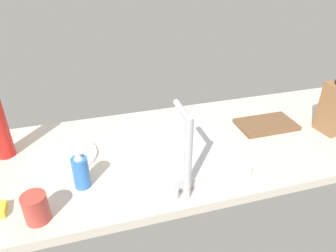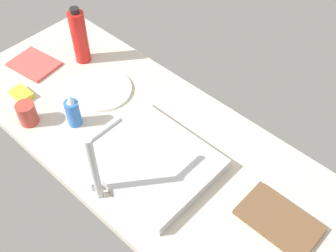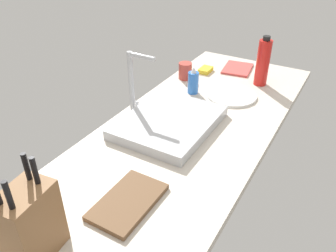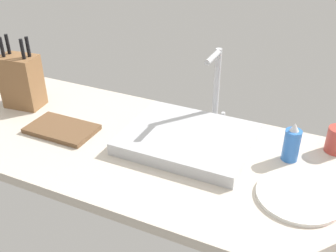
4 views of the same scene
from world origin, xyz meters
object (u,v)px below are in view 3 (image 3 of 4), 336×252
at_px(knife_block, 30,223).
at_px(dinner_plate, 232,95).
at_px(faucet, 134,79).
at_px(dish_sponge, 206,70).
at_px(soap_bottle, 193,82).
at_px(coffee_mug, 185,71).
at_px(sink_basin, 169,122).
at_px(dish_towel, 237,69).
at_px(cutting_board, 128,202).
at_px(water_bottle, 263,62).

bearing_deg(knife_block, dinner_plate, -12.99).
relative_size(faucet, dish_sponge, 3.25).
bearing_deg(dish_sponge, soap_bottle, -168.41).
bearing_deg(coffee_mug, knife_block, -171.35).
relative_size(sink_basin, dish_sponge, 4.93).
bearing_deg(knife_block, dish_towel, -7.92).
bearing_deg(dish_sponge, sink_basin, -169.53).
bearing_deg(soap_bottle, cutting_board, -167.73).
xyz_separation_m(dinner_plate, dish_sponge, (0.21, 0.24, 0.01)).
bearing_deg(faucet, coffee_mug, -2.57).
xyz_separation_m(soap_bottle, water_bottle, (0.27, -0.27, 0.06)).
xyz_separation_m(knife_block, coffee_mug, (1.21, 0.18, -0.07)).
height_order(knife_block, dish_towel, knife_block).
relative_size(dish_towel, dish_sponge, 2.21).
height_order(faucet, soap_bottle, faucet).
relative_size(faucet, dinner_plate, 1.17).
xyz_separation_m(cutting_board, dish_towel, (1.21, 0.08, -0.00)).
height_order(water_bottle, dish_sponge, water_bottle).
bearing_deg(knife_block, faucet, 7.99).
xyz_separation_m(knife_block, dish_sponge, (1.36, 0.13, -0.10)).
distance_m(water_bottle, coffee_mug, 0.41).
bearing_deg(sink_basin, cutting_board, -165.75).
relative_size(water_bottle, dinner_plate, 1.05).
xyz_separation_m(sink_basin, cutting_board, (-0.46, -0.12, -0.01)).
distance_m(faucet, cutting_board, 0.61).
distance_m(knife_block, dinner_plate, 1.15).
height_order(faucet, water_bottle, faucet).
relative_size(knife_block, coffee_mug, 3.26).
bearing_deg(water_bottle, faucet, 145.77).
height_order(knife_block, water_bottle, knife_block).
bearing_deg(water_bottle, knife_block, 171.74).
distance_m(cutting_board, soap_bottle, 0.83).
bearing_deg(cutting_board, dish_sponge, 12.10).
bearing_deg(faucet, dinner_plate, -40.59).
bearing_deg(dish_sponge, water_bottle, -90.28).
xyz_separation_m(sink_basin, faucet, (0.03, 0.19, 0.15)).
distance_m(cutting_board, dish_towel, 1.21).
bearing_deg(cutting_board, dinner_plate, -0.76).
distance_m(cutting_board, coffee_mug, 0.99).
bearing_deg(soap_bottle, dinner_plate, -71.77).
distance_m(water_bottle, dish_sponge, 0.34).
bearing_deg(soap_bottle, sink_basin, -170.43).
bearing_deg(coffee_mug, dish_towel, -37.86).
xyz_separation_m(cutting_board, soap_bottle, (0.81, 0.18, 0.05)).
height_order(dish_towel, coffee_mug, coffee_mug).
distance_m(sink_basin, coffee_mug, 0.51).
height_order(knife_block, coffee_mug, knife_block).
relative_size(dish_towel, coffee_mug, 2.19).
relative_size(cutting_board, dish_towel, 1.28).
bearing_deg(dinner_plate, knife_block, 174.05).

